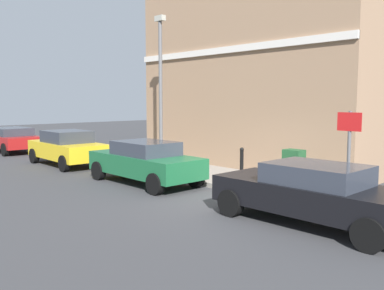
% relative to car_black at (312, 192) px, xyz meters
% --- Properties ---
extents(ground, '(80.00, 80.00, 0.00)m').
position_rel_car_black_xyz_m(ground, '(0.55, 2.89, -0.71)').
color(ground, '#38383A').
extents(sidewalk, '(2.65, 30.00, 0.15)m').
position_rel_car_black_xyz_m(sidewalk, '(2.43, 8.89, -0.64)').
color(sidewalk, gray).
rests_on(sidewalk, ground).
extents(corner_building, '(8.04, 10.10, 7.77)m').
position_rel_car_black_xyz_m(corner_building, '(7.72, 5.94, 3.18)').
color(corner_building, '#937256').
rests_on(corner_building, ground).
extents(car_black, '(1.84, 4.37, 1.34)m').
position_rel_car_black_xyz_m(car_black, '(0.00, 0.00, 0.00)').
color(car_black, black).
rests_on(car_black, ground).
extents(car_green, '(1.81, 4.25, 1.39)m').
position_rel_car_black_xyz_m(car_green, '(0.07, 6.16, 0.02)').
color(car_green, '#195933').
rests_on(car_green, ground).
extents(car_yellow, '(1.95, 4.13, 1.45)m').
position_rel_car_black_xyz_m(car_yellow, '(0.01, 11.53, 0.05)').
color(car_yellow, gold).
rests_on(car_yellow, ground).
extents(car_red, '(1.98, 4.35, 1.29)m').
position_rel_car_black_xyz_m(car_red, '(-0.05, 17.86, -0.01)').
color(car_red, maroon).
rests_on(car_red, ground).
extents(utility_cabinet, '(0.46, 0.61, 1.15)m').
position_rel_car_black_xyz_m(utility_cabinet, '(2.26, 1.96, -0.03)').
color(utility_cabinet, '#1E4C28').
rests_on(utility_cabinet, sidewalk).
extents(bollard_near_cabinet, '(0.14, 0.14, 1.04)m').
position_rel_car_black_xyz_m(bollard_near_cabinet, '(2.36, 3.99, -0.01)').
color(bollard_near_cabinet, black).
rests_on(bollard_near_cabinet, sidewalk).
extents(bollard_far_kerb, '(0.14, 0.14, 1.04)m').
position_rel_car_black_xyz_m(bollard_far_kerb, '(1.36, 5.87, -0.01)').
color(bollard_far_kerb, black).
rests_on(bollard_far_kerb, sidewalk).
extents(street_sign, '(0.08, 0.60, 2.30)m').
position_rel_car_black_xyz_m(street_sign, '(1.43, -0.08, 0.95)').
color(street_sign, '#59595B').
rests_on(street_sign, sidewalk).
extents(lamppost, '(0.20, 0.44, 5.72)m').
position_rel_car_black_xyz_m(lamppost, '(2.10, 7.85, 2.59)').
color(lamppost, '#59595B').
rests_on(lamppost, sidewalk).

